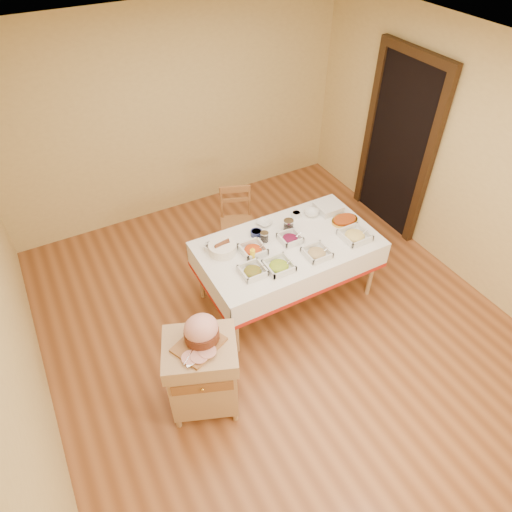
{
  "coord_description": "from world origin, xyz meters",
  "views": [
    {
      "loc": [
        -1.68,
        -2.63,
        3.74
      ],
      "look_at": [
        -0.13,
        0.2,
        0.85
      ],
      "focal_mm": 32.0,
      "sensor_mm": 36.0,
      "label": 1
    }
  ],
  "objects_px": {
    "mustard_bottle": "(253,254)",
    "butcher_cart": "(203,372)",
    "dining_table": "(288,255)",
    "brass_platter": "(345,220)",
    "preserve_jar_left": "(264,237)",
    "bread_basket": "(222,248)",
    "plate_stack": "(328,207)",
    "ham_on_board": "(201,332)",
    "preserve_jar_right": "(288,226)",
    "dining_chair": "(237,222)"
  },
  "relations": [
    {
      "from": "preserve_jar_left",
      "to": "mustard_bottle",
      "type": "distance_m",
      "value": 0.31
    },
    {
      "from": "dining_chair",
      "to": "bread_basket",
      "type": "relative_size",
      "value": 3.13
    },
    {
      "from": "dining_table",
      "to": "brass_platter",
      "type": "relative_size",
      "value": 5.98
    },
    {
      "from": "preserve_jar_right",
      "to": "preserve_jar_left",
      "type": "bearing_deg",
      "value": -175.17
    },
    {
      "from": "dining_table",
      "to": "bread_basket",
      "type": "distance_m",
      "value": 0.71
    },
    {
      "from": "butcher_cart",
      "to": "mustard_bottle",
      "type": "distance_m",
      "value": 1.21
    },
    {
      "from": "dining_table",
      "to": "brass_platter",
      "type": "distance_m",
      "value": 0.74
    },
    {
      "from": "dining_table",
      "to": "butcher_cart",
      "type": "bearing_deg",
      "value": -148.95
    },
    {
      "from": "ham_on_board",
      "to": "preserve_jar_right",
      "type": "xyz_separation_m",
      "value": [
        1.38,
        0.94,
        -0.12
      ]
    },
    {
      "from": "butcher_cart",
      "to": "brass_platter",
      "type": "relative_size",
      "value": 2.74
    },
    {
      "from": "dining_table",
      "to": "butcher_cart",
      "type": "xyz_separation_m",
      "value": [
        -1.32,
        -0.79,
        -0.13
      ]
    },
    {
      "from": "dining_table",
      "to": "ham_on_board",
      "type": "xyz_separation_m",
      "value": [
        -1.28,
        -0.76,
        0.34
      ]
    },
    {
      "from": "dining_table",
      "to": "ham_on_board",
      "type": "height_order",
      "value": "ham_on_board"
    },
    {
      "from": "plate_stack",
      "to": "mustard_bottle",
      "type": "bearing_deg",
      "value": -164.02
    },
    {
      "from": "dining_chair",
      "to": "butcher_cart",
      "type": "bearing_deg",
      "value": -124.76
    },
    {
      "from": "ham_on_board",
      "to": "brass_platter",
      "type": "xyz_separation_m",
      "value": [
        2.0,
        0.78,
        -0.16
      ]
    },
    {
      "from": "brass_platter",
      "to": "mustard_bottle",
      "type": "bearing_deg",
      "value": -176.77
    },
    {
      "from": "butcher_cart",
      "to": "dining_chair",
      "type": "xyz_separation_m",
      "value": [
        1.2,
        1.73,
        -0.03
      ]
    },
    {
      "from": "ham_on_board",
      "to": "mustard_bottle",
      "type": "bearing_deg",
      "value": 40.37
    },
    {
      "from": "ham_on_board",
      "to": "mustard_bottle",
      "type": "distance_m",
      "value": 1.11
    },
    {
      "from": "preserve_jar_left",
      "to": "plate_stack",
      "type": "relative_size",
      "value": 0.42
    },
    {
      "from": "mustard_bottle",
      "to": "dining_table",
      "type": "bearing_deg",
      "value": 6.28
    },
    {
      "from": "butcher_cart",
      "to": "dining_table",
      "type": "bearing_deg",
      "value": 31.05
    },
    {
      "from": "preserve_jar_right",
      "to": "butcher_cart",
      "type": "bearing_deg",
      "value": -145.78
    },
    {
      "from": "preserve_jar_left",
      "to": "bread_basket",
      "type": "xyz_separation_m",
      "value": [
        -0.45,
        0.05,
        0.0
      ]
    },
    {
      "from": "preserve_jar_right",
      "to": "dining_chair",
      "type": "bearing_deg",
      "value": 106.18
    },
    {
      "from": "preserve_jar_right",
      "to": "brass_platter",
      "type": "distance_m",
      "value": 0.63
    },
    {
      "from": "bread_basket",
      "to": "preserve_jar_right",
      "type": "bearing_deg",
      "value": -1.65
    },
    {
      "from": "butcher_cart",
      "to": "plate_stack",
      "type": "height_order",
      "value": "plate_stack"
    },
    {
      "from": "dining_table",
      "to": "brass_platter",
      "type": "height_order",
      "value": "brass_platter"
    },
    {
      "from": "preserve_jar_left",
      "to": "brass_platter",
      "type": "xyz_separation_m",
      "value": [
        0.91,
        -0.13,
        -0.03
      ]
    },
    {
      "from": "dining_chair",
      "to": "ham_on_board",
      "type": "height_order",
      "value": "ham_on_board"
    },
    {
      "from": "butcher_cart",
      "to": "preserve_jar_right",
      "type": "height_order",
      "value": "preserve_jar_right"
    },
    {
      "from": "mustard_bottle",
      "to": "butcher_cart",
      "type": "bearing_deg",
      "value": -139.73
    },
    {
      "from": "butcher_cart",
      "to": "dining_chair",
      "type": "distance_m",
      "value": 2.11
    },
    {
      "from": "dining_chair",
      "to": "mustard_bottle",
      "type": "bearing_deg",
      "value": -107.99
    },
    {
      "from": "mustard_bottle",
      "to": "brass_platter",
      "type": "height_order",
      "value": "mustard_bottle"
    },
    {
      "from": "butcher_cart",
      "to": "bread_basket",
      "type": "xyz_separation_m",
      "value": [
        0.67,
        0.99,
        0.34
      ]
    },
    {
      "from": "ham_on_board",
      "to": "dining_table",
      "type": "bearing_deg",
      "value": 30.81
    },
    {
      "from": "dining_chair",
      "to": "brass_platter",
      "type": "height_order",
      "value": "dining_chair"
    },
    {
      "from": "plate_stack",
      "to": "ham_on_board",
      "type": "bearing_deg",
      "value": -152.14
    },
    {
      "from": "dining_table",
      "to": "mustard_bottle",
      "type": "xyz_separation_m",
      "value": [
        -0.44,
        -0.05,
        0.23
      ]
    },
    {
      "from": "dining_table",
      "to": "plate_stack",
      "type": "xyz_separation_m",
      "value": [
        0.68,
        0.27,
        0.2
      ]
    },
    {
      "from": "butcher_cart",
      "to": "dining_chair",
      "type": "relative_size",
      "value": 0.97
    },
    {
      "from": "dining_table",
      "to": "mustard_bottle",
      "type": "bearing_deg",
      "value": -173.72
    },
    {
      "from": "mustard_bottle",
      "to": "brass_platter",
      "type": "xyz_separation_m",
      "value": [
        1.15,
        0.07,
        -0.05
      ]
    },
    {
      "from": "butcher_cart",
      "to": "preserve_jar_right",
      "type": "bearing_deg",
      "value": 34.22
    },
    {
      "from": "dining_table",
      "to": "dining_chair",
      "type": "relative_size",
      "value": 2.12
    },
    {
      "from": "preserve_jar_right",
      "to": "plate_stack",
      "type": "bearing_deg",
      "value": 9.78
    },
    {
      "from": "butcher_cart",
      "to": "mustard_bottle",
      "type": "relative_size",
      "value": 5.23
    }
  ]
}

